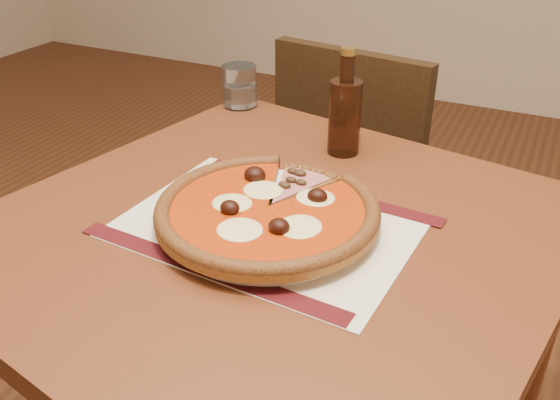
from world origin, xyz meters
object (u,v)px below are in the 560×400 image
object	(u,v)px
chair_far	(362,177)
plate	(268,220)
bottle	(345,113)
table	(274,278)
pizza	(267,209)
water_glass	(240,86)

from	to	relation	value
chair_far	plate	bearing A→B (deg)	105.50
chair_far	bottle	size ratio (longest dim) A/B	4.33
table	pizza	bearing A→B (deg)	-109.75
chair_far	bottle	distance (m)	0.54
plate	water_glass	distance (m)	0.51
chair_far	plate	distance (m)	0.76
plate	bottle	world-z (taller)	bottle
pizza	bottle	size ratio (longest dim) A/B	1.68
plate	pizza	world-z (taller)	pizza
chair_far	plate	world-z (taller)	chair_far
plate	bottle	xyz separation A→B (m)	(0.01, 0.29, 0.07)
chair_far	water_glass	size ratio (longest dim) A/B	9.36
table	chair_far	xyz separation A→B (m)	(-0.09, 0.70, -0.16)
chair_far	plate	size ratio (longest dim) A/B	2.89
chair_far	water_glass	world-z (taller)	chair_far
table	water_glass	size ratio (longest dim) A/B	10.30
pizza	chair_far	bearing A→B (deg)	96.49
chair_far	bottle	xyz separation A→B (m)	(0.09, -0.42, 0.34)
table	bottle	xyz separation A→B (m)	(0.00, 0.28, 0.18)
pizza	table	bearing A→B (deg)	70.25
pizza	water_glass	world-z (taller)	water_glass
pizza	bottle	bearing A→B (deg)	88.65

